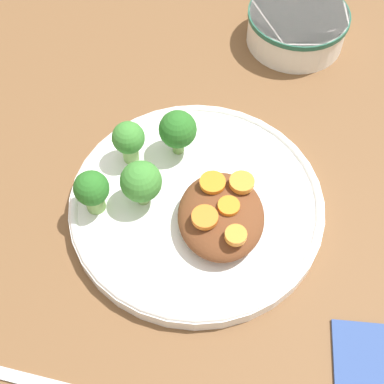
# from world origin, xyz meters

# --- Properties ---
(ground_plane) EXTENTS (4.00, 4.00, 0.00)m
(ground_plane) POSITION_xyz_m (0.00, 0.00, 0.00)
(ground_plane) COLOR brown
(plate) EXTENTS (0.25, 0.25, 0.02)m
(plate) POSITION_xyz_m (0.00, 0.00, 0.01)
(plate) COLOR white
(plate) RESTS_ON ground_plane
(dip_bowl) EXTENTS (0.12, 0.12, 0.04)m
(dip_bowl) POSITION_xyz_m (-0.25, 0.12, 0.02)
(dip_bowl) COLOR white
(dip_bowl) RESTS_ON ground_plane
(stew_mound) EXTENTS (0.10, 0.08, 0.03)m
(stew_mound) POSITION_xyz_m (0.03, 0.02, 0.03)
(stew_mound) COLOR brown
(stew_mound) RESTS_ON plate
(broccoli_floret_0) EXTENTS (0.04, 0.04, 0.05)m
(broccoli_floret_0) POSITION_xyz_m (-0.06, -0.02, 0.05)
(broccoli_floret_0) COLOR #759E51
(broccoli_floret_0) RESTS_ON plate
(broccoli_floret_1) EXTENTS (0.04, 0.04, 0.05)m
(broccoli_floret_1) POSITION_xyz_m (-0.00, -0.05, 0.05)
(broccoli_floret_1) COLOR #7FA85B
(broccoli_floret_1) RESTS_ON plate
(broccoli_floret_2) EXTENTS (0.03, 0.03, 0.05)m
(broccoli_floret_2) POSITION_xyz_m (-0.05, -0.07, 0.05)
(broccoli_floret_2) COLOR #7FA85B
(broccoli_floret_2) RESTS_ON plate
(broccoli_floret_3) EXTENTS (0.03, 0.03, 0.05)m
(broccoli_floret_3) POSITION_xyz_m (0.01, -0.10, 0.04)
(broccoli_floret_3) COLOR #759E51
(broccoli_floret_3) RESTS_ON plate
(carrot_slice_0) EXTENTS (0.02, 0.02, 0.00)m
(carrot_slice_0) POSITION_xyz_m (0.00, 0.01, 0.05)
(carrot_slice_0) COLOR orange
(carrot_slice_0) RESTS_ON stew_mound
(carrot_slice_1) EXTENTS (0.02, 0.02, 0.01)m
(carrot_slice_1) POSITION_xyz_m (0.04, 0.01, 0.05)
(carrot_slice_1) COLOR orange
(carrot_slice_1) RESTS_ON stew_mound
(carrot_slice_2) EXTENTS (0.02, 0.02, 0.00)m
(carrot_slice_2) POSITION_xyz_m (0.03, 0.03, 0.05)
(carrot_slice_2) COLOR orange
(carrot_slice_2) RESTS_ON stew_mound
(carrot_slice_3) EXTENTS (0.02, 0.02, 0.01)m
(carrot_slice_3) POSITION_xyz_m (0.06, 0.03, 0.05)
(carrot_slice_3) COLOR orange
(carrot_slice_3) RESTS_ON stew_mound
(carrot_slice_4) EXTENTS (0.02, 0.02, 0.01)m
(carrot_slice_4) POSITION_xyz_m (0.00, 0.04, 0.05)
(carrot_slice_4) COLOR orange
(carrot_slice_4) RESTS_ON stew_mound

